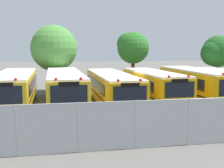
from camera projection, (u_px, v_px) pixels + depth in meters
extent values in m
plane|color=#595651|center=(133.00, 104.00, 22.05)|extent=(160.00, 160.00, 0.00)
cube|color=yellow|center=(15.00, 89.00, 20.38)|extent=(2.77, 10.62, 2.09)
cube|color=white|center=(14.00, 74.00, 20.24)|extent=(2.71, 10.41, 0.12)
cube|color=black|center=(3.00, 118.00, 15.29)|extent=(2.56, 0.22, 0.36)
cube|color=black|center=(2.00, 95.00, 15.18)|extent=(2.06, 0.11, 1.00)
cube|color=black|center=(33.00, 83.00, 20.89)|extent=(0.24, 8.24, 0.75)
cube|color=black|center=(15.00, 95.00, 20.43)|extent=(2.80, 10.73, 0.10)
sphere|color=red|center=(16.00, 79.00, 15.39)|extent=(0.18, 0.18, 0.18)
cube|color=black|center=(2.00, 85.00, 15.11)|extent=(1.13, 0.11, 0.24)
cylinder|color=black|center=(27.00, 112.00, 16.95)|extent=(0.30, 1.01, 1.00)
cylinder|color=black|center=(34.00, 93.00, 24.10)|extent=(0.30, 1.01, 1.00)
cylinder|color=black|center=(6.00, 94.00, 23.63)|extent=(0.30, 1.01, 1.00)
cube|color=yellow|center=(64.00, 88.00, 21.08)|extent=(2.74, 11.37, 2.09)
cube|color=white|center=(64.00, 73.00, 20.95)|extent=(2.69, 11.14, 0.12)
cube|color=black|center=(70.00, 117.00, 15.63)|extent=(2.53, 0.22, 0.36)
cube|color=black|center=(69.00, 94.00, 15.52)|extent=(2.03, 0.11, 1.00)
cube|color=black|center=(81.00, 82.00, 21.59)|extent=(0.25, 8.82, 0.75)
cube|color=black|center=(47.00, 83.00, 21.07)|extent=(0.25, 8.82, 0.75)
cube|color=black|center=(65.00, 93.00, 21.13)|extent=(2.77, 11.48, 0.10)
sphere|color=red|center=(81.00, 79.00, 15.73)|extent=(0.18, 0.18, 0.18)
sphere|color=red|center=(56.00, 79.00, 15.45)|extent=(0.18, 0.18, 0.18)
cube|color=black|center=(69.00, 84.00, 15.45)|extent=(1.12, 0.11, 0.24)
cylinder|color=black|center=(86.00, 111.00, 17.29)|extent=(0.30, 1.01, 1.00)
cylinder|color=black|center=(49.00, 112.00, 16.83)|extent=(0.30, 1.01, 1.00)
cylinder|color=black|center=(75.00, 91.00, 25.16)|extent=(0.30, 1.01, 1.00)
cylinder|color=black|center=(50.00, 92.00, 24.70)|extent=(0.30, 1.01, 1.00)
cube|color=#EAA80C|center=(111.00, 87.00, 21.79)|extent=(2.57, 11.22, 1.94)
cube|color=white|center=(111.00, 74.00, 21.67)|extent=(2.52, 10.99, 0.12)
cube|color=black|center=(130.00, 113.00, 16.38)|extent=(2.48, 0.19, 0.36)
cube|color=black|center=(130.00, 94.00, 16.29)|extent=(1.99, 0.08, 0.93)
cube|color=black|center=(126.00, 82.00, 22.29)|extent=(0.14, 8.73, 0.70)
cube|color=black|center=(95.00, 83.00, 21.80)|extent=(0.14, 8.73, 0.70)
cube|color=black|center=(111.00, 92.00, 21.84)|extent=(2.59, 11.33, 0.10)
sphere|color=red|center=(141.00, 80.00, 16.49)|extent=(0.18, 0.18, 0.18)
sphere|color=red|center=(118.00, 80.00, 16.23)|extent=(0.18, 0.18, 0.18)
cube|color=black|center=(130.00, 85.00, 16.22)|extent=(1.10, 0.09, 0.24)
cylinder|color=black|center=(140.00, 108.00, 18.02)|extent=(0.29, 1.00, 1.00)
cylinder|color=black|center=(107.00, 110.00, 17.60)|extent=(0.29, 1.00, 1.00)
cylinder|color=black|center=(114.00, 90.00, 25.80)|extent=(0.29, 1.00, 1.00)
cylinder|color=black|center=(91.00, 91.00, 25.37)|extent=(0.29, 1.00, 1.00)
cube|color=#EAA80C|center=(153.00, 86.00, 22.27)|extent=(2.57, 9.65, 2.04)
cube|color=white|center=(153.00, 72.00, 22.14)|extent=(2.52, 9.46, 0.12)
cube|color=black|center=(179.00, 109.00, 17.64)|extent=(2.42, 0.21, 0.36)
cube|color=black|center=(180.00, 90.00, 17.54)|extent=(1.95, 0.10, 0.98)
cube|color=black|center=(166.00, 81.00, 22.77)|extent=(0.19, 7.49, 0.73)
cube|color=black|center=(137.00, 82.00, 22.27)|extent=(0.19, 7.49, 0.73)
cube|color=black|center=(153.00, 91.00, 22.32)|extent=(2.60, 9.75, 0.10)
sphere|color=red|center=(189.00, 76.00, 17.74)|extent=(0.18, 0.18, 0.18)
sphere|color=red|center=(169.00, 77.00, 17.47)|extent=(0.18, 0.18, 0.18)
cube|color=black|center=(180.00, 81.00, 17.46)|extent=(1.07, 0.10, 0.24)
cylinder|color=black|center=(184.00, 104.00, 19.29)|extent=(0.30, 1.01, 1.00)
cylinder|color=black|center=(155.00, 106.00, 18.85)|extent=(0.30, 1.01, 1.00)
cylinder|color=black|center=(152.00, 91.00, 25.50)|extent=(0.30, 1.01, 1.00)
cylinder|color=black|center=(130.00, 92.00, 25.07)|extent=(0.30, 1.01, 1.00)
cube|color=#EAA80C|center=(196.00, 84.00, 22.65)|extent=(2.45, 9.91, 2.18)
cube|color=white|center=(196.00, 70.00, 22.51)|extent=(2.40, 9.71, 0.12)
cube|color=black|center=(208.00, 79.00, 23.13)|extent=(0.04, 7.73, 0.78)
cube|color=black|center=(180.00, 80.00, 22.67)|extent=(0.04, 7.73, 0.78)
cube|color=black|center=(196.00, 90.00, 22.71)|extent=(2.47, 10.01, 0.10)
sphere|color=red|center=(223.00, 74.00, 17.69)|extent=(0.18, 0.18, 0.18)
cylinder|color=black|center=(206.00, 105.00, 19.10)|extent=(0.28, 1.00, 1.00)
cylinder|color=black|center=(190.00, 90.00, 26.04)|extent=(0.28, 1.00, 1.00)
cylinder|color=black|center=(168.00, 91.00, 25.64)|extent=(0.28, 1.00, 1.00)
cube|color=black|center=(216.00, 81.00, 23.63)|extent=(0.11, 8.76, 0.70)
cylinder|color=black|center=(219.00, 88.00, 27.63)|extent=(0.29, 1.00, 1.00)
cylinder|color=black|center=(198.00, 88.00, 27.23)|extent=(0.29, 1.00, 1.00)
cylinder|color=#4C3823|center=(55.00, 79.00, 27.95)|extent=(0.30, 0.30, 2.66)
sphere|color=#478438|center=(54.00, 48.00, 27.59)|extent=(4.50, 4.50, 4.50)
sphere|color=#478438|center=(58.00, 47.00, 27.77)|extent=(2.97, 2.97, 2.97)
cylinder|color=#4C3823|center=(133.00, 74.00, 31.54)|extent=(0.40, 0.40, 3.08)
sphere|color=#286623|center=(133.00, 48.00, 31.19)|extent=(3.51, 3.51, 3.51)
sphere|color=#286623|center=(128.00, 44.00, 31.23)|extent=(2.52, 2.52, 2.52)
cylinder|color=#4C3823|center=(217.00, 76.00, 31.11)|extent=(0.30, 0.30, 2.72)
sphere|color=#1E561E|center=(218.00, 51.00, 30.79)|extent=(3.46, 3.46, 3.46)
sphere|color=#1E561E|center=(213.00, 53.00, 30.42)|extent=(2.69, 2.69, 2.69)
cylinder|color=#9EA0A3|center=(17.00, 131.00, 11.06)|extent=(0.07, 0.07, 2.10)
cylinder|color=#9EA0A3|center=(78.00, 128.00, 11.51)|extent=(0.07, 0.07, 2.10)
cylinder|color=#9EA0A3|center=(135.00, 125.00, 11.96)|extent=(0.07, 0.07, 2.10)
cylinder|color=#9EA0A3|center=(188.00, 122.00, 12.40)|extent=(0.07, 0.07, 2.10)
cube|color=#ADB2B7|center=(188.00, 122.00, 12.40)|extent=(24.05, 0.02, 2.06)
cylinder|color=#9EA0A3|center=(189.00, 99.00, 12.28)|extent=(24.05, 0.04, 0.04)
cone|color=#EA5914|center=(94.00, 133.00, 13.21)|extent=(0.51, 0.51, 0.67)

